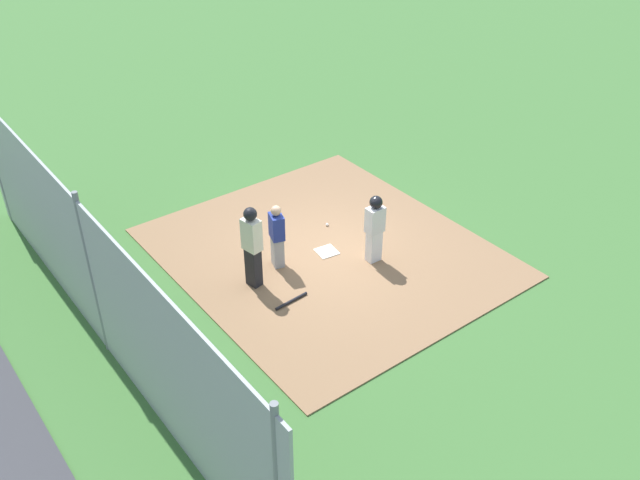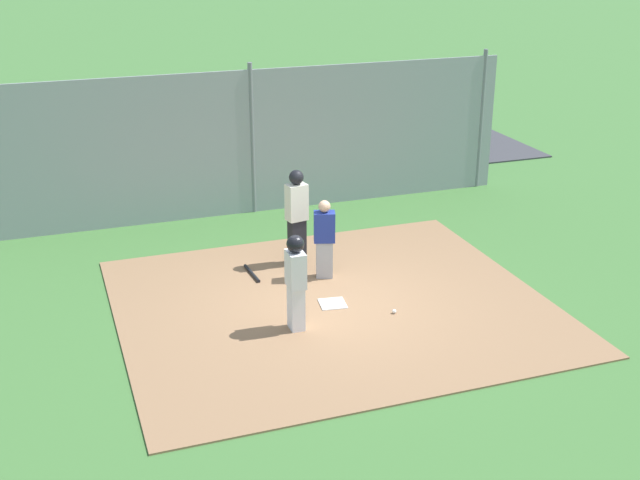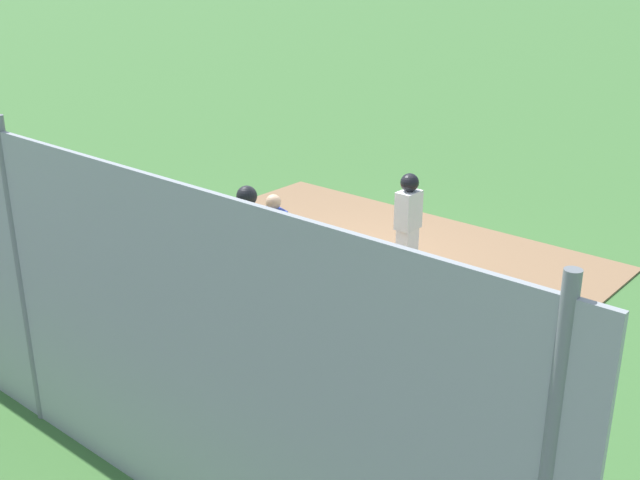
{
  "view_description": "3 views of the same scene",
  "coord_description": "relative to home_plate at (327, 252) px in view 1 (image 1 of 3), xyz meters",
  "views": [
    {
      "loc": [
        10.16,
        -7.93,
        8.92
      ],
      "look_at": [
        0.54,
        -0.6,
        0.88
      ],
      "focal_mm": 39.33,
      "sensor_mm": 36.0,
      "label": 1
    },
    {
      "loc": [
        4.39,
        11.82,
        6.19
      ],
      "look_at": [
        -0.18,
        -1.15,
        0.76
      ],
      "focal_mm": 45.84,
      "sensor_mm": 36.0,
      "label": 2
    },
    {
      "loc": [
        7.12,
        -8.85,
        4.97
      ],
      "look_at": [
        0.19,
        -0.65,
        0.79
      ],
      "focal_mm": 44.57,
      "sensor_mm": 36.0,
      "label": 3
    }
  ],
  "objects": [
    {
      "name": "baseball_bat",
      "position": [
        0.98,
        -1.66,
        0.02
      ],
      "size": [
        0.11,
        0.8,
        0.06
      ],
      "primitive_type": "cylinder",
      "rotation": [
        0.0,
        1.57,
        1.64
      ],
      "color": "black",
      "rests_on": "dirt_infield"
    },
    {
      "name": "umpire",
      "position": [
        0.02,
        -1.92,
        0.98
      ],
      "size": [
        0.42,
        0.33,
        1.85
      ],
      "rotation": [
        0.0,
        0.0,
        1.76
      ],
      "color": "black",
      "rests_on": "dirt_infield"
    },
    {
      "name": "runner",
      "position": [
        0.86,
        0.63,
        0.9
      ],
      "size": [
        0.28,
        0.38,
        1.6
      ],
      "rotation": [
        0.0,
        0.0,
        3.13
      ],
      "color": "silver",
      "rests_on": "dirt_infield"
    },
    {
      "name": "baseball",
      "position": [
        -0.85,
        0.67,
        0.03
      ],
      "size": [
        0.07,
        0.07,
        0.07
      ],
      "primitive_type": "sphere",
      "color": "white",
      "rests_on": "dirt_infield"
    },
    {
      "name": "catcher",
      "position": [
        -0.26,
        -1.14,
        0.75
      ],
      "size": [
        0.44,
        0.36,
        1.48
      ],
      "rotation": [
        0.0,
        0.0,
        1.27
      ],
      "color": "#9E9EA3",
      "rests_on": "dirt_infield"
    },
    {
      "name": "backstop_fence",
      "position": [
        0.0,
        -5.15,
        1.56
      ],
      "size": [
        12.0,
        0.1,
        3.35
      ],
      "color": "#93999E",
      "rests_on": "ground_plane"
    },
    {
      "name": "ground_plane",
      "position": [
        0.0,
        0.0,
        -0.04
      ],
      "size": [
        140.0,
        140.0,
        0.0
      ],
      "primitive_type": "plane",
      "color": "#3D6B33"
    },
    {
      "name": "dirt_infield",
      "position": [
        0.0,
        0.0,
        -0.03
      ],
      "size": [
        7.2,
        6.4,
        0.03
      ],
      "primitive_type": "cube",
      "color": "#896647",
      "rests_on": "ground_plane"
    },
    {
      "name": "home_plate",
      "position": [
        0.0,
        0.0,
        0.0
      ],
      "size": [
        0.5,
        0.5,
        0.02
      ],
      "primitive_type": "cube",
      "rotation": [
        0.0,
        0.0,
        -0.14
      ],
      "color": "white",
      "rests_on": "dirt_infield"
    }
  ]
}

